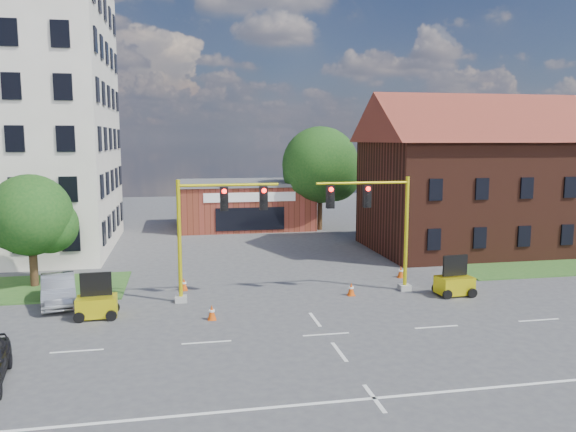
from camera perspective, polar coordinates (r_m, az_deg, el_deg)
The scene contains 17 objects.
ground at distance 24.23m, azimuth 3.89°, elevation -11.91°, with size 120.00×120.00×0.00m, color #464649.
grass_verge_ne at distance 39.99m, azimuth 26.18°, elevation -4.73°, with size 14.00×4.00×0.08m, color #295921.
lane_markings at distance 21.53m, azimuth 5.99°, elevation -14.51°, with size 60.00×36.00×0.01m, color white, non-canonical shape.
brick_shop at distance 52.70m, azimuth -4.40°, elevation 1.23°, with size 12.40×8.40×4.30m.
townhouse_row at distance 44.97m, azimuth 21.27°, elevation 4.42°, with size 21.00×11.00×11.50m.
tree_large at distance 50.80m, azimuth 3.66°, elevation 4.93°, with size 7.22×6.87×9.32m.
tree_nw_front at distance 33.84m, azimuth -24.28°, elevation -0.17°, with size 4.69×4.47×6.29m.
signal_mast_west at distance 28.40m, azimuth -7.69°, elevation -0.86°, with size 5.30×0.60×6.20m.
signal_mast_east at distance 30.15m, azimuth 9.07°, elevation -0.39°, with size 5.30×0.60×6.20m.
trailer_west at distance 27.55m, azimuth -18.85°, elevation -8.48°, with size 1.86×1.30×2.04m.
trailer_east at distance 31.01m, azimuth 16.55°, elevation -6.57°, with size 1.90×1.36×2.05m.
cone_a at distance 26.15m, azimuth -7.75°, elevation -9.69°, with size 0.40×0.40×0.70m.
cone_b at distance 31.24m, azimuth -10.53°, elevation -6.84°, with size 0.40×0.40×0.70m.
cone_c at distance 29.94m, azimuth 6.43°, elevation -7.40°, with size 0.40×0.40×0.70m.
cone_d at distance 34.18m, azimuth 11.38°, elevation -5.59°, with size 0.40×0.40×0.70m.
pickup_white at distance 40.98m, azimuth 13.56°, elevation -2.80°, with size 2.60×5.63×1.57m, color silver.
sedan_silver_front at distance 30.40m, azimuth -22.30°, elevation -6.94°, with size 1.56×4.47×1.47m, color #A1A4A9.
Camera 1 is at (-5.87, -22.04, 8.16)m, focal length 35.00 mm.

